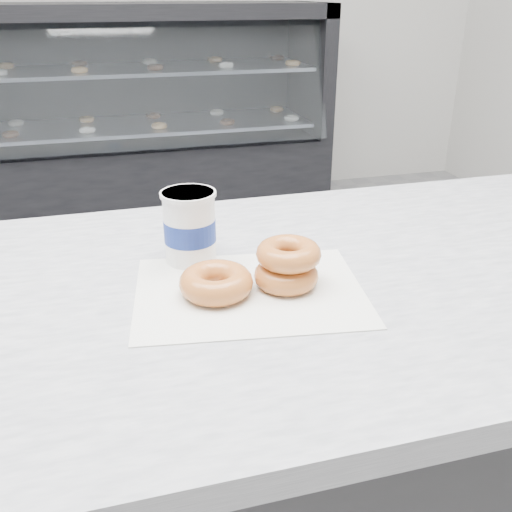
{
  "coord_description": "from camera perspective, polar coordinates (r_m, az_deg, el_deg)",
  "views": [
    {
      "loc": [
        -0.14,
        -1.36,
        1.31
      ],
      "look_at": [
        0.06,
        -0.62,
        0.95
      ],
      "focal_mm": 40.0,
      "sensor_mm": 36.0,
      "label": 1
    }
  ],
  "objects": [
    {
      "name": "ground",
      "position": [
        1.9,
        -7.33,
        -18.99
      ],
      "size": [
        5.0,
        5.0,
        0.0
      ],
      "primitive_type": "plane",
      "color": "gray",
      "rests_on": "ground"
    },
    {
      "name": "coffee_cup",
      "position": [
        0.94,
        -6.65,
        2.97
      ],
      "size": [
        0.09,
        0.09,
        0.12
      ],
      "rotation": [
        0.0,
        0.0,
        -0.01
      ],
      "color": "white",
      "rests_on": "counter"
    },
    {
      "name": "wax_paper",
      "position": [
        0.86,
        -0.65,
        -3.52
      ],
      "size": [
        0.37,
        0.31,
        0.0
      ],
      "primitive_type": "cube",
      "rotation": [
        0.0,
        0.0,
        -0.14
      ],
      "color": "silver",
      "rests_on": "counter"
    },
    {
      "name": "counter",
      "position": [
        1.16,
        -3.69,
        -23.01
      ],
      "size": [
        3.06,
        0.76,
        0.9
      ],
      "color": "#333335",
      "rests_on": "ground"
    },
    {
      "name": "donut_single",
      "position": [
        0.84,
        -4.01,
        -2.64
      ],
      "size": [
        0.12,
        0.12,
        0.04
      ],
      "primitive_type": "torus",
      "rotation": [
        0.0,
        0.0,
        -0.05
      ],
      "color": "orange",
      "rests_on": "wax_paper"
    },
    {
      "name": "display_case",
      "position": [
        3.58,
        -13.09,
        11.17
      ],
      "size": [
        2.4,
        0.74,
        1.25
      ],
      "color": "black",
      "rests_on": "ground"
    },
    {
      "name": "donut_stack",
      "position": [
        0.86,
        3.16,
        -0.85
      ],
      "size": [
        0.14,
        0.14,
        0.07
      ],
      "color": "orange",
      "rests_on": "wax_paper"
    }
  ]
}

